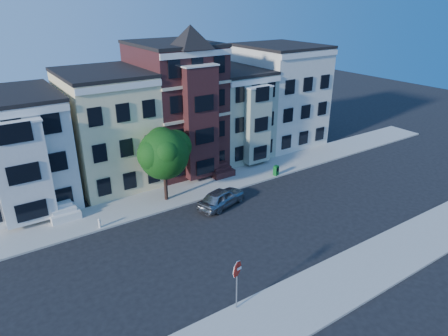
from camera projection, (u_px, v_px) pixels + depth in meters
ground at (266, 223)px, 30.86m from camera, size 120.00×120.00×0.00m
far_sidewalk at (211, 185)px, 36.94m from camera, size 60.00×4.00×0.15m
near_sidewalk at (348, 278)px, 24.71m from camera, size 60.00×4.00×0.15m
house_white at (12, 152)px, 32.49m from camera, size 8.00×9.00×9.00m
house_yellow at (108, 129)px, 36.39m from camera, size 7.00×9.00×10.00m
house_brown at (176, 108)px, 39.58m from camera, size 7.00×9.00×12.00m
house_green at (229, 113)px, 43.50m from camera, size 6.00×9.00×9.00m
house_cream at (279, 96)px, 46.69m from camera, size 8.00×9.00×11.00m
street_tree at (164, 158)px, 32.71m from camera, size 7.75×7.75×7.69m
parked_car at (222, 197)px, 33.14m from camera, size 4.91×3.05×1.56m
newspaper_box at (276, 170)px, 38.69m from camera, size 0.52×0.48×0.97m
fire_hydrant at (100, 224)px, 29.89m from camera, size 0.25×0.25×0.59m
stop_sign at (237, 282)px, 21.55m from camera, size 0.97×0.22×3.50m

